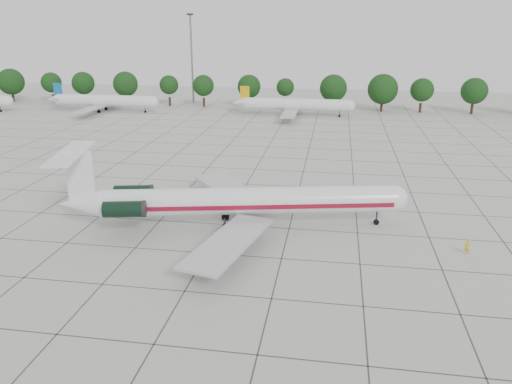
% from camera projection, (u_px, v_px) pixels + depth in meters
% --- Properties ---
extents(ground, '(260.00, 260.00, 0.00)m').
position_uv_depth(ground, '(223.00, 224.00, 60.39)').
color(ground, '#BABBB3').
rests_on(ground, ground).
extents(apron_joints, '(170.00, 170.00, 0.02)m').
position_uv_depth(apron_joints, '(245.00, 186.00, 74.39)').
color(apron_joints, '#383838').
rests_on(apron_joints, ground).
extents(main_airliner, '(40.52, 31.48, 9.60)m').
position_uv_depth(main_airliner, '(230.00, 201.00, 58.39)').
color(main_airliner, silver).
rests_on(main_airliner, ground).
extents(ground_crew, '(0.63, 0.47, 1.58)m').
position_uv_depth(ground_crew, '(467.00, 247.00, 52.55)').
color(ground_crew, gold).
rests_on(ground_crew, ground).
extents(bg_airliner_b, '(28.24, 27.20, 7.40)m').
position_uv_depth(bg_airliner_b, '(104.00, 101.00, 134.85)').
color(bg_airliner_b, silver).
rests_on(bg_airliner_b, ground).
extents(bg_airliner_c, '(28.24, 27.20, 7.40)m').
position_uv_depth(bg_airliner_c, '(295.00, 105.00, 128.62)').
color(bg_airliner_c, silver).
rests_on(bg_airliner_c, ground).
extents(tree_line, '(249.86, 8.44, 10.22)m').
position_uv_depth(tree_line, '(249.00, 87.00, 139.57)').
color(tree_line, '#332114').
rests_on(tree_line, ground).
extents(floodlight_mast, '(1.60, 1.60, 25.45)m').
position_uv_depth(floodlight_mast, '(192.00, 54.00, 146.18)').
color(floodlight_mast, slate).
rests_on(floodlight_mast, ground).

